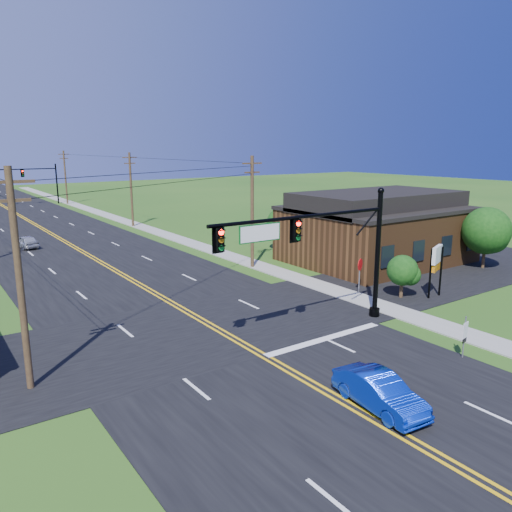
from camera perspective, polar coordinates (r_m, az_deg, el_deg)
ground at (r=19.23m, az=13.55°, el=-18.25°), size 260.00×260.00×0.00m
road_main at (r=62.76m, az=-22.89°, el=2.57°), size 16.00×220.00×0.04m
road_cross at (r=27.75m, az=-5.43°, el=-8.05°), size 70.00×10.00×0.04m
sidewalk at (r=56.58m, az=-10.24°, el=2.40°), size 2.00×160.00×0.08m
signal_mast_main at (r=25.77m, az=7.24°, el=1.25°), size 11.30×0.60×7.48m
signal_mast_far at (r=92.44m, az=-24.50°, el=8.13°), size 10.98×0.60×7.48m
brick_building at (r=44.12m, az=13.57°, el=2.49°), size 14.20×11.20×4.70m
utility_pole_left_a at (r=21.52m, az=-25.44°, el=-2.19°), size 1.80×0.28×9.00m
utility_pole_right_a at (r=40.00m, az=-0.44°, el=5.27°), size 1.80×0.28×9.00m
utility_pole_right_b at (r=63.05m, az=-14.08°, el=7.53°), size 1.80×0.28×9.00m
utility_pole_right_c at (r=91.64m, az=-20.95°, el=8.50°), size 1.80×0.28×9.00m
tree_right_front at (r=44.00m, az=24.83°, el=2.64°), size 3.80×3.80×5.00m
tree_right_back at (r=47.12m, az=3.03°, el=3.74°), size 3.00×3.00×4.10m
shrub_corner at (r=33.62m, az=16.39°, el=-1.60°), size 2.00×2.00×2.86m
blue_car at (r=19.93m, az=13.92°, el=-14.92°), size 1.80×4.16×1.33m
distant_car at (r=53.31m, az=-24.79°, el=1.46°), size 2.04×3.80×1.23m
route_sign at (r=25.30m, az=22.76°, el=-8.23°), size 0.51×0.13×2.05m
stop_sign at (r=34.26m, az=11.80°, el=-1.35°), size 0.79×0.37×2.36m
pylon_sign at (r=34.29m, az=19.95°, el=-0.44°), size 1.64×0.84×3.43m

